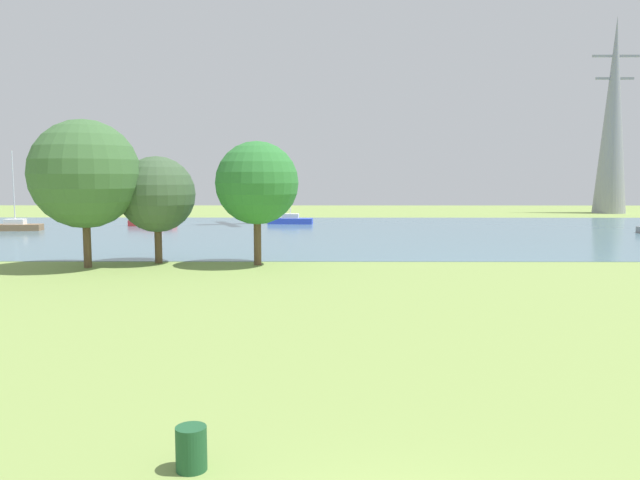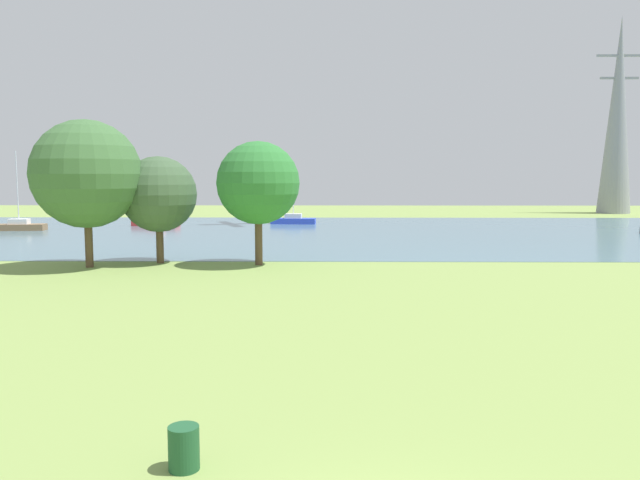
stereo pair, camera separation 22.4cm
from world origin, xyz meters
The scene contains 10 objects.
ground_plane centered at (0.00, 22.00, 0.00)m, with size 160.00×160.00×0.00m, color #7F994C.
litter_bin centered at (-3.46, 2.74, 0.40)m, with size 0.56×0.56×0.80m, color #1E512D.
water_surface centered at (0.00, 50.00, 0.01)m, with size 140.00×40.00×0.02m, color slate.
sailboat_brown centered at (-30.52, 51.42, 0.47)m, with size 4.93×1.98×7.56m.
sailboat_red centered at (-18.93, 57.04, 0.45)m, with size 4.95×2.11×5.40m.
sailboat_blue centered at (-4.74, 59.95, 0.45)m, with size 4.89×1.84×5.37m.
tree_mid_shore centered at (-14.62, 27.53, 5.33)m, with size 6.15×6.15×8.41m.
tree_west_far centered at (-11.04, 29.39, 4.13)m, with size 4.53×4.53×6.41m.
tree_east_far centered at (-5.00, 28.62, 4.81)m, with size 4.85×4.85×7.25m.
electricity_pylon centered at (38.80, 80.13, 13.44)m, with size 6.40×4.40×26.85m.
Camera 1 is at (-1.09, -8.05, 5.27)m, focal length 35.30 mm.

